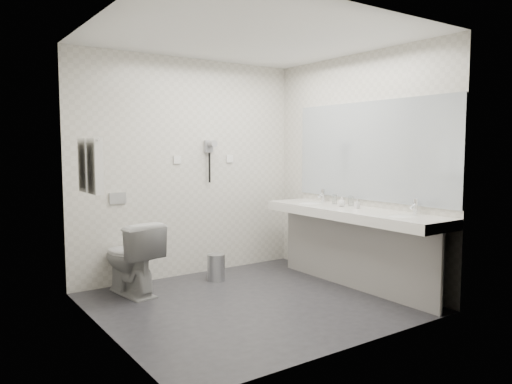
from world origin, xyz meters
TOP-DOWN VIEW (x-y plane):
  - floor at (0.00, 0.00)m, footprint 2.80×2.80m
  - ceiling at (0.00, 0.00)m, footprint 2.80×2.80m
  - wall_back at (0.00, 1.30)m, footprint 2.80×0.00m
  - wall_front at (0.00, -1.30)m, footprint 2.80×0.00m
  - wall_left at (-1.40, 0.00)m, footprint 0.00×2.60m
  - wall_right at (1.40, 0.00)m, footprint 0.00×2.60m
  - vanity_counter at (1.12, -0.20)m, footprint 0.55×2.20m
  - vanity_panel at (1.15, -0.20)m, footprint 0.03×2.15m
  - vanity_post_near at (1.18, -1.24)m, footprint 0.06×0.06m
  - vanity_post_far at (1.18, 0.84)m, footprint 0.06×0.06m
  - mirror at (1.39, -0.20)m, footprint 0.02×2.20m
  - basin_near at (1.12, -0.85)m, footprint 0.40×0.31m
  - basin_far at (1.12, 0.45)m, footprint 0.40×0.31m
  - faucet_near at (1.32, -0.85)m, footprint 0.04×0.04m
  - faucet_far at (1.32, 0.45)m, footprint 0.04×0.04m
  - soap_bottle_a at (1.18, -0.22)m, footprint 0.05×0.05m
  - soap_bottle_b at (1.18, -0.00)m, footprint 0.11×0.11m
  - glass_left at (1.30, -0.02)m, footprint 0.07×0.07m
  - glass_right at (1.28, 0.22)m, footprint 0.07×0.07m
  - toilet at (-0.85, 0.93)m, footprint 0.52×0.79m
  - flush_plate at (-0.85, 1.29)m, footprint 0.18×0.02m
  - pedal_bin at (0.12, 0.89)m, footprint 0.25×0.25m
  - bin_lid at (0.12, 0.89)m, footprint 0.20×0.20m
  - towel_rail at (-1.35, 0.55)m, footprint 0.02×0.62m
  - towel_near at (-1.34, 0.41)m, footprint 0.07×0.24m
  - towel_far at (-1.34, 0.69)m, footprint 0.07×0.24m
  - dryer_cradle at (0.25, 1.27)m, footprint 0.10×0.04m
  - dryer_barrel at (0.25, 1.20)m, footprint 0.08×0.14m
  - dryer_cord at (0.25, 1.26)m, footprint 0.02×0.02m
  - switch_plate_a at (-0.15, 1.29)m, footprint 0.09×0.02m
  - switch_plate_b at (0.55, 1.29)m, footprint 0.09×0.02m

SIDE VIEW (x-z plane):
  - floor at x=0.00m, z-range 0.00..0.00m
  - pedal_bin at x=0.12m, z-range 0.00..0.28m
  - bin_lid at x=0.12m, z-range 0.28..0.30m
  - vanity_panel at x=1.15m, z-range 0.00..0.75m
  - vanity_post_near at x=1.18m, z-range 0.00..0.75m
  - vanity_post_far at x=1.18m, z-range 0.00..0.75m
  - toilet at x=-0.85m, z-range 0.00..0.75m
  - vanity_counter at x=1.12m, z-range 0.75..0.85m
  - basin_near at x=1.12m, z-range 0.81..0.86m
  - basin_far at x=1.12m, z-range 0.81..0.86m
  - soap_bottle_a at x=1.18m, z-range 0.85..0.95m
  - soap_bottle_b at x=1.18m, z-range 0.85..0.95m
  - glass_right at x=1.28m, z-range 0.85..0.96m
  - glass_left at x=1.30m, z-range 0.85..0.96m
  - faucet_near at x=1.32m, z-range 0.85..1.00m
  - faucet_far at x=1.32m, z-range 0.85..1.00m
  - flush_plate at x=-0.85m, z-range 0.89..1.01m
  - wall_back at x=0.00m, z-range -0.15..2.65m
  - wall_front at x=0.00m, z-range -0.15..2.65m
  - wall_left at x=-1.40m, z-range -0.05..2.55m
  - wall_right at x=1.40m, z-range -0.05..2.55m
  - dryer_cord at x=0.25m, z-range 1.07..1.43m
  - towel_near at x=-1.34m, z-range 1.09..1.57m
  - towel_far at x=-1.34m, z-range 1.09..1.57m
  - switch_plate_a at x=-0.15m, z-range 1.31..1.40m
  - switch_plate_b at x=0.55m, z-range 1.31..1.40m
  - mirror at x=1.39m, z-range 0.92..1.98m
  - dryer_cradle at x=0.25m, z-range 1.43..1.57m
  - dryer_barrel at x=0.25m, z-range 1.49..1.57m
  - towel_rail at x=-1.35m, z-range 1.54..1.56m
  - ceiling at x=0.00m, z-range 2.50..2.50m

